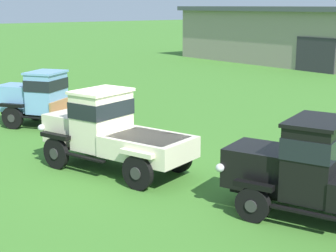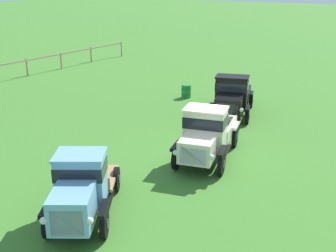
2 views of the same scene
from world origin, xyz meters
TOP-DOWN VIEW (x-y plane):
  - ground_plane at (0.00, 0.00)m, footprint 240.00×240.00m
  - paddock_fence at (7.79, 18.61)m, footprint 17.86×0.56m
  - vintage_truck_foreground_near at (-6.32, 0.71)m, footprint 4.55×3.71m
  - vintage_truck_second_in_line at (-0.07, -0.10)m, footprint 4.97×2.99m
  - vintage_truck_midrow_center at (5.85, 1.66)m, footprint 5.11×3.25m
  - oil_drum_beside_row at (7.51, 5.55)m, footprint 0.61×0.61m

SIDE VIEW (x-z plane):
  - ground_plane at x=0.00m, z-range 0.00..0.00m
  - oil_drum_beside_row at x=7.51m, z-range 0.00..0.81m
  - paddock_fence at x=7.79m, z-range 0.31..1.66m
  - vintage_truck_midrow_center at x=5.85m, z-range -0.05..2.17m
  - vintage_truck_foreground_near at x=-6.32m, z-range 0.06..2.19m
  - vintage_truck_second_in_line at x=-0.07m, z-range -0.01..2.26m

